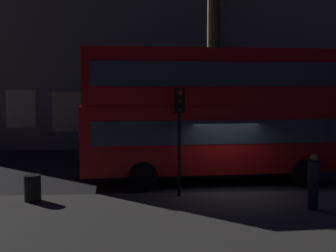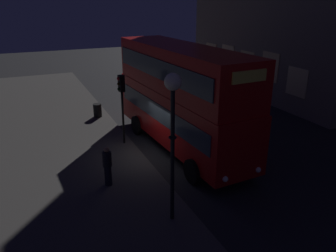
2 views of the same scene
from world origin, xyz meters
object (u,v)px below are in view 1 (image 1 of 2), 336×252
(double_decker_bus, at_px, (211,109))
(pedestrian, at_px, (313,181))
(litter_bin, at_px, (33,188))
(traffic_light_near_kerb, at_px, (179,119))

(double_decker_bus, relative_size, pedestrian, 6.08)
(pedestrian, distance_m, litter_bin, 8.96)
(double_decker_bus, bearing_deg, pedestrian, -64.77)
(traffic_light_near_kerb, xyz_separation_m, litter_bin, (-4.87, -0.30, -2.24))
(double_decker_bus, distance_m, litter_bin, 7.43)
(traffic_light_near_kerb, height_order, pedestrian, traffic_light_near_kerb)
(pedestrian, height_order, litter_bin, pedestrian)
(double_decker_bus, height_order, litter_bin, double_decker_bus)
(traffic_light_near_kerb, distance_m, litter_bin, 5.37)
(traffic_light_near_kerb, bearing_deg, double_decker_bus, 50.15)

